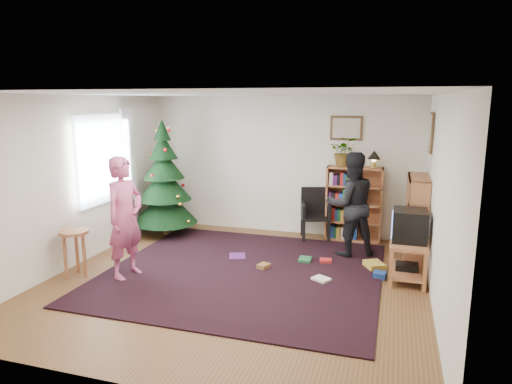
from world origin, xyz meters
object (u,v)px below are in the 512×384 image
(picture_right, at_px, (431,132))
(person_standing, at_px, (125,218))
(bookshelf_right, at_px, (416,218))
(picture_back, at_px, (346,128))
(armchair, at_px, (316,211))
(table_lamp, at_px, (374,156))
(person_by_chair, at_px, (351,204))
(potted_plant, at_px, (344,152))
(stool, at_px, (74,241))
(tv_stand, at_px, (407,256))
(bookshelf_back, at_px, (354,203))
(crt_tv, at_px, (409,225))
(christmas_tree, at_px, (164,187))

(picture_right, height_order, person_standing, picture_right)
(person_standing, bearing_deg, bookshelf_right, -51.86)
(picture_back, distance_m, armchair, 1.55)
(bookshelf_right, distance_m, table_lamp, 1.33)
(bookshelf_right, height_order, person_by_chair, person_by_chair)
(picture_right, height_order, potted_plant, picture_right)
(picture_right, xyz_separation_m, potted_plant, (-1.33, 0.59, -0.39))
(armchair, bearing_deg, potted_plant, -9.07)
(bookshelf_right, relative_size, armchair, 1.45)
(stool, height_order, potted_plant, potted_plant)
(tv_stand, relative_size, potted_plant, 1.69)
(picture_right, bearing_deg, potted_plant, 156.14)
(table_lamp, bearing_deg, bookshelf_back, -180.00)
(crt_tv, bearing_deg, person_by_chair, 137.73)
(tv_stand, distance_m, potted_plant, 2.29)
(picture_right, height_order, stool, picture_right)
(armchair, xyz_separation_m, stool, (-2.90, -2.80, 0.03))
(picture_back, xyz_separation_m, tv_stand, (1.07, -1.74, -1.63))
(picture_right, bearing_deg, picture_back, 151.31)
(christmas_tree, relative_size, bookshelf_right, 1.61)
(bookshelf_right, xyz_separation_m, armchair, (-1.64, 0.72, -0.18))
(picture_back, height_order, bookshelf_right, picture_back)
(bookshelf_back, xyz_separation_m, armchair, (-0.64, -0.05, -0.18))
(crt_tv, distance_m, potted_plant, 2.09)
(stool, relative_size, person_by_chair, 0.40)
(picture_right, bearing_deg, christmas_tree, -179.36)
(picture_back, relative_size, person_by_chair, 0.33)
(christmas_tree, relative_size, tv_stand, 2.42)
(stool, bearing_deg, person_by_chair, 29.55)
(bookshelf_right, distance_m, armchair, 1.80)
(armchair, relative_size, person_by_chair, 0.55)
(table_lamp, bearing_deg, person_by_chair, -108.58)
(person_by_chair, height_order, potted_plant, potted_plant)
(person_standing, xyz_separation_m, table_lamp, (3.15, 2.65, 0.65))
(bookshelf_right, bearing_deg, bookshelf_back, 52.60)
(bookshelf_right, xyz_separation_m, person_by_chair, (-0.98, -0.06, 0.16))
(bookshelf_right, relative_size, table_lamp, 4.42)
(person_by_chair, bearing_deg, christmas_tree, -27.75)
(stool, bearing_deg, picture_right, 25.77)
(bookshelf_right, bearing_deg, christmas_tree, 88.35)
(christmas_tree, relative_size, stool, 3.18)
(tv_stand, xyz_separation_m, potted_plant, (-1.08, 1.60, 1.23))
(picture_back, bearing_deg, bookshelf_right, -37.05)
(person_by_chair, bearing_deg, stool, 5.01)
(crt_tv, height_order, stool, crt_tv)
(picture_right, distance_m, crt_tv, 1.58)
(picture_right, height_order, person_by_chair, picture_right)
(christmas_tree, bearing_deg, picture_right, 0.64)
(bookshelf_back, xyz_separation_m, stool, (-3.54, -2.85, -0.15))
(picture_right, xyz_separation_m, person_standing, (-3.98, -2.06, -1.11))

